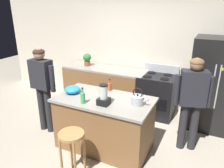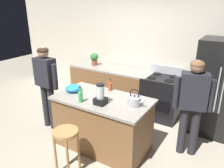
{
  "view_description": "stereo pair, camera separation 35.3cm",
  "coord_description": "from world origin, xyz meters",
  "px_view_note": "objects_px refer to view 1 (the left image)",
  "views": [
    {
      "loc": [
        1.52,
        -2.85,
        2.36
      ],
      "look_at": [
        0.0,
        0.3,
        1.06
      ],
      "focal_mm": 35.21,
      "sensor_mm": 36.0,
      "label": 1
    },
    {
      "loc": [
        1.83,
        -2.68,
        2.36
      ],
      "look_at": [
        0.0,
        0.3,
        1.06
      ],
      "focal_mm": 35.21,
      "sensor_mm": 36.0,
      "label": 2
    }
  ],
  "objects_px": {
    "kitchen_island": "(104,123)",
    "bar_stool": "(72,143)",
    "tea_kettle": "(138,100)",
    "mixing_bowl": "(73,90)",
    "refrigerator": "(215,85)",
    "person_by_sink_right": "(192,97)",
    "bottle_soda": "(83,98)",
    "stove_range": "(156,95)",
    "potted_plant": "(87,59)",
    "blender_appliance": "(104,96)",
    "person_by_island_left": "(42,83)",
    "bottle_cooking_sauce": "(110,86)"
  },
  "relations": [
    {
      "from": "refrigerator",
      "to": "person_by_island_left",
      "type": "height_order",
      "value": "refrigerator"
    },
    {
      "from": "person_by_sink_right",
      "to": "mixing_bowl",
      "type": "distance_m",
      "value": 1.97
    },
    {
      "from": "person_by_sink_right",
      "to": "mixing_bowl",
      "type": "xyz_separation_m",
      "value": [
        -1.87,
        -0.6,
        0.01
      ]
    },
    {
      "from": "kitchen_island",
      "to": "person_by_sink_right",
      "type": "distance_m",
      "value": 1.49
    },
    {
      "from": "person_by_sink_right",
      "to": "bottle_cooking_sauce",
      "type": "relative_size",
      "value": 7.36
    },
    {
      "from": "stove_range",
      "to": "potted_plant",
      "type": "bearing_deg",
      "value": 179.17
    },
    {
      "from": "person_by_sink_right",
      "to": "tea_kettle",
      "type": "height_order",
      "value": "person_by_sink_right"
    },
    {
      "from": "person_by_sink_right",
      "to": "stove_range",
      "type": "bearing_deg",
      "value": 130.05
    },
    {
      "from": "tea_kettle",
      "to": "mixing_bowl",
      "type": "bearing_deg",
      "value": -177.26
    },
    {
      "from": "tea_kettle",
      "to": "person_by_island_left",
      "type": "bearing_deg",
      "value": -178.44
    },
    {
      "from": "bar_stool",
      "to": "tea_kettle",
      "type": "xyz_separation_m",
      "value": [
        0.65,
        0.82,
        0.45
      ]
    },
    {
      "from": "person_by_island_left",
      "to": "kitchen_island",
      "type": "bearing_deg",
      "value": 0.83
    },
    {
      "from": "tea_kettle",
      "to": "bar_stool",
      "type": "bearing_deg",
      "value": -128.56
    },
    {
      "from": "blender_appliance",
      "to": "bar_stool",
      "type": "bearing_deg",
      "value": -107.84
    },
    {
      "from": "kitchen_island",
      "to": "bottle_cooking_sauce",
      "type": "relative_size",
      "value": 7.32
    },
    {
      "from": "potted_plant",
      "to": "tea_kettle",
      "type": "bearing_deg",
      "value": -39.69
    },
    {
      "from": "person_by_sink_right",
      "to": "tea_kettle",
      "type": "bearing_deg",
      "value": -143.21
    },
    {
      "from": "person_by_island_left",
      "to": "bottle_soda",
      "type": "height_order",
      "value": "person_by_island_left"
    },
    {
      "from": "person_by_sink_right",
      "to": "blender_appliance",
      "type": "relative_size",
      "value": 4.89
    },
    {
      "from": "kitchen_island",
      "to": "bar_stool",
      "type": "relative_size",
      "value": 2.28
    },
    {
      "from": "stove_range",
      "to": "person_by_sink_right",
      "type": "bearing_deg",
      "value": -49.95
    },
    {
      "from": "stove_range",
      "to": "bottle_soda",
      "type": "relative_size",
      "value": 4.25
    },
    {
      "from": "stove_range",
      "to": "tea_kettle",
      "type": "bearing_deg",
      "value": -87.13
    },
    {
      "from": "stove_range",
      "to": "blender_appliance",
      "type": "bearing_deg",
      "value": -102.64
    },
    {
      "from": "bottle_soda",
      "to": "person_by_sink_right",
      "type": "bearing_deg",
      "value": 30.13
    },
    {
      "from": "mixing_bowl",
      "to": "person_by_island_left",
      "type": "bearing_deg",
      "value": 179.55
    },
    {
      "from": "person_by_island_left",
      "to": "potted_plant",
      "type": "relative_size",
      "value": 5.38
    },
    {
      "from": "potted_plant",
      "to": "mixing_bowl",
      "type": "relative_size",
      "value": 1.1
    },
    {
      "from": "stove_range",
      "to": "bottle_cooking_sauce",
      "type": "xyz_separation_m",
      "value": [
        -0.55,
        -1.18,
        0.52
      ]
    },
    {
      "from": "person_by_sink_right",
      "to": "bottle_soda",
      "type": "relative_size",
      "value": 6.21
    },
    {
      "from": "bar_stool",
      "to": "potted_plant",
      "type": "bearing_deg",
      "value": 116.8
    },
    {
      "from": "blender_appliance",
      "to": "bottle_cooking_sauce",
      "type": "bearing_deg",
      "value": 107.2
    },
    {
      "from": "bar_stool",
      "to": "potted_plant",
      "type": "height_order",
      "value": "potted_plant"
    },
    {
      "from": "bottle_soda",
      "to": "tea_kettle",
      "type": "distance_m",
      "value": 0.83
    },
    {
      "from": "stove_range",
      "to": "bar_stool",
      "type": "bearing_deg",
      "value": -104.0
    },
    {
      "from": "person_by_sink_right",
      "to": "bottle_soda",
      "type": "xyz_separation_m",
      "value": [
        -1.49,
        -0.86,
        0.04
      ]
    },
    {
      "from": "bottle_soda",
      "to": "tea_kettle",
      "type": "bearing_deg",
      "value": 22.87
    },
    {
      "from": "blender_appliance",
      "to": "mixing_bowl",
      "type": "distance_m",
      "value": 0.71
    },
    {
      "from": "stove_range",
      "to": "potted_plant",
      "type": "xyz_separation_m",
      "value": [
        -1.76,
        0.03,
        0.62
      ]
    },
    {
      "from": "kitchen_island",
      "to": "mixing_bowl",
      "type": "xyz_separation_m",
      "value": [
        -0.59,
        -0.02,
        0.51
      ]
    },
    {
      "from": "kitchen_island",
      "to": "person_by_sink_right",
      "type": "height_order",
      "value": "person_by_sink_right"
    },
    {
      "from": "potted_plant",
      "to": "blender_appliance",
      "type": "bearing_deg",
      "value": -51.77
    },
    {
      "from": "person_by_island_left",
      "to": "blender_appliance",
      "type": "relative_size",
      "value": 4.96
    },
    {
      "from": "kitchen_island",
      "to": "mixing_bowl",
      "type": "height_order",
      "value": "mixing_bowl"
    },
    {
      "from": "refrigerator",
      "to": "person_by_sink_right",
      "type": "bearing_deg",
      "value": -108.51
    },
    {
      "from": "potted_plant",
      "to": "blender_appliance",
      "type": "xyz_separation_m",
      "value": [
        1.37,
        -1.74,
        -0.04
      ]
    },
    {
      "from": "kitchen_island",
      "to": "person_by_island_left",
      "type": "bearing_deg",
      "value": -179.17
    },
    {
      "from": "refrigerator",
      "to": "bottle_soda",
      "type": "bearing_deg",
      "value": -135.14
    },
    {
      "from": "refrigerator",
      "to": "person_by_sink_right",
      "type": "relative_size",
      "value": 1.12
    },
    {
      "from": "kitchen_island",
      "to": "bottle_soda",
      "type": "distance_m",
      "value": 0.65
    }
  ]
}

